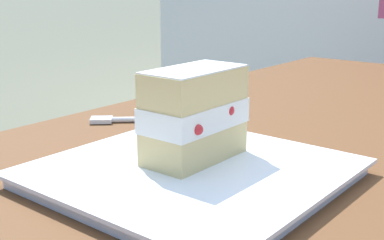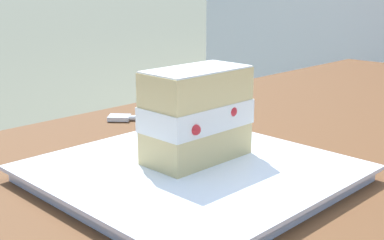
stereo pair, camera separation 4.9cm
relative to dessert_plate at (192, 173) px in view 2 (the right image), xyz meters
The scene contains 3 objects.
dessert_plate is the anchor object (origin of this frame).
cake_slice 0.06m from the dessert_plate, 32.71° to the left, with size 0.11×0.07×0.09m.
dessert_fork 0.23m from the dessert_plate, 56.28° to the left, with size 0.13×0.14×0.01m.
Camera 2 is at (-0.48, -0.14, 0.88)m, focal length 48.34 mm.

